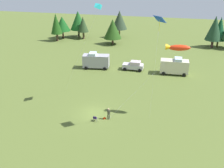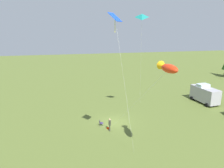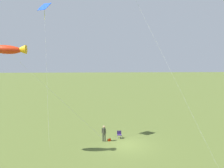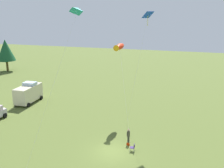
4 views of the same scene
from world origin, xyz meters
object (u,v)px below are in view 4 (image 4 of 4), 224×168
object	(u,v)px
van_camper_beige	(28,93)
kite_large_fish	(119,47)
kite_delta_teal	(78,11)
kite_diamond_blue	(147,18)
backpack_on_grass	(128,144)
person_kite_flyer	(128,135)
folding_chair	(133,147)

from	to	relation	value
van_camper_beige	kite_large_fish	bearing A→B (deg)	-93.06
van_camper_beige	kite_delta_teal	distance (m)	22.28
van_camper_beige	kite_diamond_blue	distance (m)	23.45
backpack_on_grass	kite_delta_teal	xyz separation A→B (m)	(-1.69, 4.86, 14.54)
kite_diamond_blue	person_kite_flyer	bearing A→B (deg)	173.91
backpack_on_grass	kite_delta_teal	distance (m)	15.43
van_camper_beige	kite_delta_teal	bearing A→B (deg)	-128.96
folding_chair	kite_large_fish	distance (m)	14.48
backpack_on_grass	kite_large_fish	xyz separation A→B (m)	(8.90, 3.68, 9.78)
person_kite_flyer	kite_diamond_blue	xyz separation A→B (m)	(6.06, -0.65, 12.87)
kite_delta_teal	van_camper_beige	bearing A→B (deg)	53.02
backpack_on_grass	kite_large_fish	distance (m)	13.73
person_kite_flyer	kite_delta_teal	distance (m)	14.61
person_kite_flyer	kite_large_fish	size ratio (longest dim) A/B	0.17
kite_large_fish	backpack_on_grass	bearing A→B (deg)	-157.54
backpack_on_grass	van_camper_beige	size ratio (longest dim) A/B	0.06
person_kite_flyer	van_camper_beige	bearing A→B (deg)	-7.53
kite_large_fish	kite_delta_teal	xyz separation A→B (m)	(-10.59, 1.18, 4.77)
kite_delta_teal	folding_chair	bearing A→B (deg)	-84.53
folding_chair	backpack_on_grass	world-z (taller)	folding_chair
person_kite_flyer	folding_chair	world-z (taller)	person_kite_flyer
backpack_on_grass	kite_delta_teal	world-z (taller)	kite_delta_teal
kite_diamond_blue	kite_large_fish	bearing A→B (deg)	61.63
folding_chair	van_camper_beige	distance (m)	22.67
folding_chair	van_camper_beige	size ratio (longest dim) A/B	0.15
kite_large_fish	kite_diamond_blue	world-z (taller)	kite_diamond_blue
person_kite_flyer	van_camper_beige	distance (m)	21.05
van_camper_beige	kite_delta_teal	size ratio (longest dim) A/B	0.36
kite_diamond_blue	backpack_on_grass	bearing A→B (deg)	175.42
person_kite_flyer	folding_chair	size ratio (longest dim) A/B	2.12
kite_delta_teal	kite_diamond_blue	world-z (taller)	kite_delta_teal
person_kite_flyer	kite_delta_teal	world-z (taller)	kite_delta_teal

